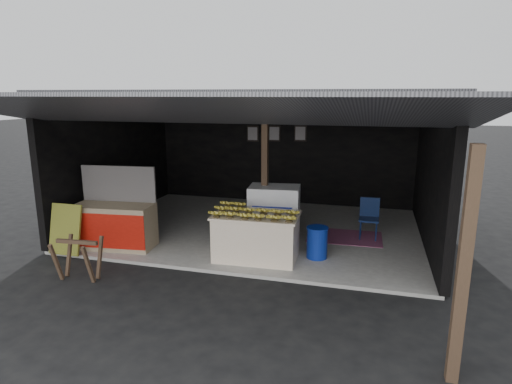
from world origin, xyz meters
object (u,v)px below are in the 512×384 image
(sawhorse, at_px, (78,255))
(water_barrel, at_px, (317,243))
(white_crate, at_px, (274,213))
(banana_table, at_px, (256,236))
(neighbor_stall, at_px, (115,224))
(plastic_chair, at_px, (369,215))

(sawhorse, height_order, water_barrel, sawhorse)
(sawhorse, xyz_separation_m, water_barrel, (3.60, 1.85, -0.10))
(water_barrel, bearing_deg, white_crate, 141.59)
(banana_table, xyz_separation_m, water_barrel, (1.04, 0.32, -0.14))
(white_crate, bearing_deg, sawhorse, -140.89)
(banana_table, xyz_separation_m, sawhorse, (-2.56, -1.53, -0.05))
(neighbor_stall, distance_m, water_barrel, 3.86)
(banana_table, bearing_deg, water_barrel, 14.60)
(sawhorse, bearing_deg, neighbor_stall, 94.62)
(sawhorse, bearing_deg, water_barrel, 22.44)
(neighbor_stall, distance_m, plastic_chair, 5.06)
(neighbor_stall, bearing_deg, plastic_chair, 15.30)
(white_crate, bearing_deg, neighbor_stall, -162.47)
(banana_table, height_order, water_barrel, banana_table)
(sawhorse, distance_m, water_barrel, 4.05)
(plastic_chair, bearing_deg, banana_table, -137.47)
(banana_table, height_order, sawhorse, banana_table)
(plastic_chair, bearing_deg, water_barrel, -121.31)
(plastic_chair, bearing_deg, neighbor_stall, -157.74)
(neighbor_stall, relative_size, plastic_chair, 1.88)
(banana_table, height_order, neighbor_stall, neighbor_stall)
(white_crate, distance_m, sawhorse, 3.71)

